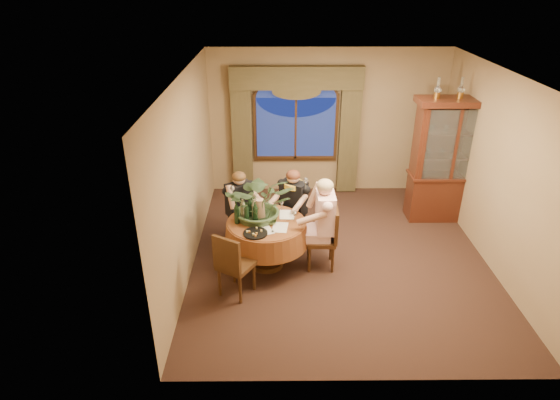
{
  "coord_description": "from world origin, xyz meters",
  "views": [
    {
      "loc": [
        -0.97,
        -6.21,
        4.05
      ],
      "look_at": [
        -0.92,
        -0.25,
        1.1
      ],
      "focal_mm": 30.0,
      "sensor_mm": 36.0,
      "label": 1
    }
  ],
  "objects_px": {
    "chair_front_left": "(236,263)",
    "centerpiece_plant": "(260,179)",
    "china_cabinet": "(449,161)",
    "person_pink": "(325,224)",
    "olive_bowl": "(271,222)",
    "wine_bottle_4": "(254,210)",
    "oil_lamp_left": "(438,88)",
    "oil_lamp_center": "(461,88)",
    "chair_right": "(321,238)",
    "wine_bottle_5": "(250,208)",
    "chair_back_right": "(289,215)",
    "wine_bottle_3": "(247,213)",
    "stoneware_vase": "(260,209)",
    "wine_bottle_1": "(243,210)",
    "wine_bottle_2": "(237,213)",
    "chair_back": "(244,215)",
    "person_back": "(240,208)",
    "dining_table": "(267,244)",
    "wine_bottle_0": "(255,213)",
    "oil_lamp_right": "(485,88)",
    "person_scarf": "(293,207)"
  },
  "relations": [
    {
      "from": "chair_back_right",
      "to": "wine_bottle_3",
      "type": "bearing_deg",
      "value": 76.76
    },
    {
      "from": "chair_front_left",
      "to": "oil_lamp_center",
      "type": "bearing_deg",
      "value": 62.42
    },
    {
      "from": "centerpiece_plant",
      "to": "wine_bottle_4",
      "type": "distance_m",
      "value": 0.47
    },
    {
      "from": "oil_lamp_left",
      "to": "wine_bottle_5",
      "type": "height_order",
      "value": "oil_lamp_left"
    },
    {
      "from": "chair_back",
      "to": "wine_bottle_4",
      "type": "distance_m",
      "value": 0.79
    },
    {
      "from": "oil_lamp_left",
      "to": "oil_lamp_right",
      "type": "distance_m",
      "value": 0.75
    },
    {
      "from": "dining_table",
      "to": "oil_lamp_center",
      "type": "xyz_separation_m",
      "value": [
        3.12,
        1.51,
        1.97
      ]
    },
    {
      "from": "wine_bottle_1",
      "to": "wine_bottle_3",
      "type": "xyz_separation_m",
      "value": [
        0.06,
        -0.11,
        0.0
      ]
    },
    {
      "from": "oil_lamp_left",
      "to": "stoneware_vase",
      "type": "height_order",
      "value": "oil_lamp_left"
    },
    {
      "from": "dining_table",
      "to": "person_pink",
      "type": "height_order",
      "value": "person_pink"
    },
    {
      "from": "chair_back",
      "to": "wine_bottle_4",
      "type": "height_order",
      "value": "wine_bottle_4"
    },
    {
      "from": "china_cabinet",
      "to": "person_scarf",
      "type": "bearing_deg",
      "value": -162.16
    },
    {
      "from": "chair_front_left",
      "to": "centerpiece_plant",
      "type": "bearing_deg",
      "value": 99.32
    },
    {
      "from": "chair_front_left",
      "to": "wine_bottle_5",
      "type": "relative_size",
      "value": 2.91
    },
    {
      "from": "olive_bowl",
      "to": "wine_bottle_2",
      "type": "relative_size",
      "value": 0.45
    },
    {
      "from": "chair_back_right",
      "to": "chair_front_left",
      "type": "height_order",
      "value": "same"
    },
    {
      "from": "chair_back",
      "to": "person_pink",
      "type": "height_order",
      "value": "person_pink"
    },
    {
      "from": "china_cabinet",
      "to": "wine_bottle_4",
      "type": "xyz_separation_m",
      "value": [
        -3.29,
        -1.45,
        -0.17
      ]
    },
    {
      "from": "stoneware_vase",
      "to": "wine_bottle_1",
      "type": "height_order",
      "value": "wine_bottle_1"
    },
    {
      "from": "oil_lamp_left",
      "to": "oil_lamp_center",
      "type": "xyz_separation_m",
      "value": [
        0.38,
        0.0,
        0.0
      ]
    },
    {
      "from": "chair_front_left",
      "to": "wine_bottle_3",
      "type": "distance_m",
      "value": 0.77
    },
    {
      "from": "oil_lamp_center",
      "to": "wine_bottle_2",
      "type": "bearing_deg",
      "value": -156.4
    },
    {
      "from": "oil_lamp_right",
      "to": "person_back",
      "type": "relative_size",
      "value": 0.27
    },
    {
      "from": "person_pink",
      "to": "olive_bowl",
      "type": "distance_m",
      "value": 0.79
    },
    {
      "from": "dining_table",
      "to": "oil_lamp_left",
      "type": "xyz_separation_m",
      "value": [
        2.74,
        1.51,
        1.97
      ]
    },
    {
      "from": "chair_back",
      "to": "person_pink",
      "type": "distance_m",
      "value": 1.43
    },
    {
      "from": "chair_right",
      "to": "chair_front_left",
      "type": "xyz_separation_m",
      "value": [
        -1.21,
        -0.65,
        0.0
      ]
    },
    {
      "from": "stoneware_vase",
      "to": "olive_bowl",
      "type": "xyz_separation_m",
      "value": [
        0.17,
        -0.16,
        -0.13
      ]
    },
    {
      "from": "oil_lamp_left",
      "to": "stoneware_vase",
      "type": "distance_m",
      "value": 3.48
    },
    {
      "from": "olive_bowl",
      "to": "wine_bottle_0",
      "type": "height_order",
      "value": "wine_bottle_0"
    },
    {
      "from": "china_cabinet",
      "to": "wine_bottle_5",
      "type": "xyz_separation_m",
      "value": [
        -3.36,
        -1.38,
        -0.17
      ]
    },
    {
      "from": "olive_bowl",
      "to": "dining_table",
      "type": "bearing_deg",
      "value": 138.01
    },
    {
      "from": "person_back",
      "to": "chair_back_right",
      "type": "bearing_deg",
      "value": 151.13
    },
    {
      "from": "wine_bottle_5",
      "to": "wine_bottle_1",
      "type": "bearing_deg",
      "value": -145.32
    },
    {
      "from": "wine_bottle_0",
      "to": "chair_front_left",
      "type": "bearing_deg",
      "value": -110.63
    },
    {
      "from": "centerpiece_plant",
      "to": "wine_bottle_1",
      "type": "height_order",
      "value": "centerpiece_plant"
    },
    {
      "from": "oil_lamp_left",
      "to": "wine_bottle_5",
      "type": "distance_m",
      "value": 3.58
    },
    {
      "from": "chair_back",
      "to": "wine_bottle_0",
      "type": "bearing_deg",
      "value": 78.48
    },
    {
      "from": "oil_lamp_center",
      "to": "chair_back",
      "type": "relative_size",
      "value": 0.35
    },
    {
      "from": "person_back",
      "to": "wine_bottle_3",
      "type": "distance_m",
      "value": 0.76
    },
    {
      "from": "stoneware_vase",
      "to": "wine_bottle_4",
      "type": "bearing_deg",
      "value": -159.98
    },
    {
      "from": "wine_bottle_5",
      "to": "person_pink",
      "type": "bearing_deg",
      "value": -6.43
    },
    {
      "from": "oil_lamp_left",
      "to": "wine_bottle_2",
      "type": "xyz_separation_m",
      "value": [
        -3.16,
        -1.55,
        -1.43
      ]
    },
    {
      "from": "wine_bottle_1",
      "to": "wine_bottle_4",
      "type": "xyz_separation_m",
      "value": [
        0.17,
        0.0,
        0.0
      ]
    },
    {
      "from": "chair_front_left",
      "to": "china_cabinet",
      "type": "bearing_deg",
      "value": 62.42
    },
    {
      "from": "dining_table",
      "to": "oil_lamp_left",
      "type": "relative_size",
      "value": 3.66
    },
    {
      "from": "dining_table",
      "to": "chair_right",
      "type": "xyz_separation_m",
      "value": [
        0.81,
        -0.03,
        0.1
      ]
    },
    {
      "from": "oil_lamp_right",
      "to": "person_pink",
      "type": "distance_m",
      "value": 3.45
    },
    {
      "from": "china_cabinet",
      "to": "centerpiece_plant",
      "type": "bearing_deg",
      "value": -156.71
    },
    {
      "from": "wine_bottle_2",
      "to": "stoneware_vase",
      "type": "bearing_deg",
      "value": 21.41
    }
  ]
}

